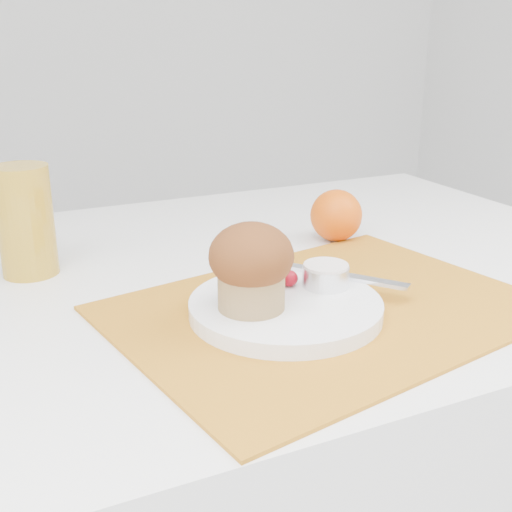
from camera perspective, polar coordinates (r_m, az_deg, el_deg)
name	(u,v)px	position (r m, az deg, el deg)	size (l,w,h in m)	color
table	(237,487)	(1.09, -1.74, -19.86)	(1.20, 0.80, 0.75)	white
placemat	(326,309)	(0.77, 6.26, -4.73)	(0.48, 0.36, 0.00)	#BA7319
plate	(285,307)	(0.74, 2.64, -4.57)	(0.22, 0.22, 0.02)	white
ramekin	(326,276)	(0.78, 6.21, -1.80)	(0.06, 0.06, 0.02)	silver
cream	(326,267)	(0.77, 6.24, -0.94)	(0.05, 0.05, 0.01)	white
raspberry_near	(271,275)	(0.78, 1.36, -1.71)	(0.02, 0.02, 0.02)	#5A0206
raspberry_far	(289,278)	(0.77, 2.94, -1.98)	(0.02, 0.02, 0.02)	#63020C
butter_knife	(334,274)	(0.81, 6.92, -1.60)	(0.19, 0.02, 0.00)	silver
orange	(336,215)	(1.01, 7.14, 3.60)	(0.08, 0.08, 0.08)	#EE5B08
juice_glass	(25,221)	(0.91, -19.82, 2.95)	(0.07, 0.07, 0.15)	#BB8F23
muffin	(251,265)	(0.70, -0.42, -0.81)	(0.09, 0.09, 0.10)	#A17F4E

